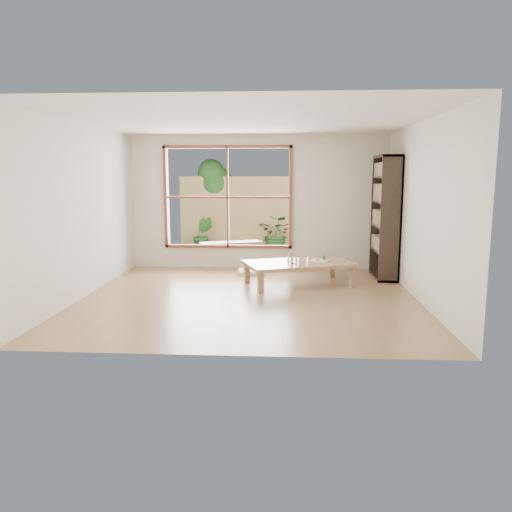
# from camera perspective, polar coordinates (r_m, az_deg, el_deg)

# --- Properties ---
(ground) EXTENTS (5.00, 5.00, 0.00)m
(ground) POSITION_cam_1_polar(r_m,az_deg,el_deg) (7.59, -0.78, -4.70)
(ground) COLOR #94704A
(ground) RESTS_ON ground
(low_table) EXTENTS (1.99, 1.53, 0.39)m
(low_table) POSITION_cam_1_polar(r_m,az_deg,el_deg) (8.41, 4.91, -1.00)
(low_table) COLOR #AC7553
(low_table) RESTS_ON ground
(floor_cushion) EXTENTS (0.52, 0.52, 0.07)m
(floor_cushion) POSITION_cam_1_polar(r_m,az_deg,el_deg) (9.38, -0.46, -1.79)
(floor_cushion) COLOR white
(floor_cushion) RESTS_ON ground
(bookshelf) EXTENTS (0.35, 0.98, 2.17)m
(bookshelf) POSITION_cam_1_polar(r_m,az_deg,el_deg) (9.17, 14.56, 4.28)
(bookshelf) COLOR #30241B
(bookshelf) RESTS_ON ground
(glass_tall) EXTENTS (0.09, 0.09, 0.16)m
(glass_tall) POSITION_cam_1_polar(r_m,az_deg,el_deg) (8.25, 4.29, -0.29)
(glass_tall) COLOR silver
(glass_tall) RESTS_ON low_table
(glass_mid) EXTENTS (0.07, 0.07, 0.09)m
(glass_mid) POSITION_cam_1_polar(r_m,az_deg,el_deg) (8.48, 5.74, -0.29)
(glass_mid) COLOR silver
(glass_mid) RESTS_ON low_table
(glass_short) EXTENTS (0.06, 0.06, 0.08)m
(glass_short) POSITION_cam_1_polar(r_m,az_deg,el_deg) (8.48, 4.73, -0.30)
(glass_short) COLOR silver
(glass_short) RESTS_ON low_table
(glass_small) EXTENTS (0.07, 0.07, 0.08)m
(glass_small) POSITION_cam_1_polar(r_m,az_deg,el_deg) (8.37, 3.82, -0.43)
(glass_small) COLOR silver
(glass_small) RESTS_ON low_table
(food_tray) EXTENTS (0.36, 0.31, 0.10)m
(food_tray) POSITION_cam_1_polar(r_m,az_deg,el_deg) (8.50, 7.35, -0.45)
(food_tray) COLOR white
(food_tray) RESTS_ON low_table
(deck) EXTENTS (2.80, 2.00, 0.05)m
(deck) POSITION_cam_1_polar(r_m,az_deg,el_deg) (11.11, -2.50, -0.26)
(deck) COLOR #362E27
(deck) RESTS_ON ground
(garden_bench) EXTENTS (1.34, 0.83, 0.41)m
(garden_bench) POSITION_cam_1_polar(r_m,az_deg,el_deg) (10.57, -2.90, 1.30)
(garden_bench) COLOR #30241B
(garden_bench) RESTS_ON deck
(bamboo_fence) EXTENTS (2.80, 0.06, 1.80)m
(bamboo_fence) POSITION_cam_1_polar(r_m,az_deg,el_deg) (11.99, -2.03, 4.77)
(bamboo_fence) COLOR tan
(bamboo_fence) RESTS_ON ground
(shrub_right) EXTENTS (1.00, 0.95, 0.88)m
(shrub_right) POSITION_cam_1_polar(r_m,az_deg,el_deg) (11.81, 2.41, 2.57)
(shrub_right) COLOR #2E6625
(shrub_right) RESTS_ON deck
(shrub_left) EXTENTS (0.48, 0.39, 0.85)m
(shrub_left) POSITION_cam_1_polar(r_m,az_deg,el_deg) (11.77, -6.11, 2.43)
(shrub_left) COLOR #2E6625
(shrub_left) RESTS_ON deck
(garden_tree) EXTENTS (1.04, 0.85, 2.22)m
(garden_tree) POSITION_cam_1_polar(r_m,az_deg,el_deg) (12.34, -5.08, 8.24)
(garden_tree) COLOR #4C3D2D
(garden_tree) RESTS_ON ground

